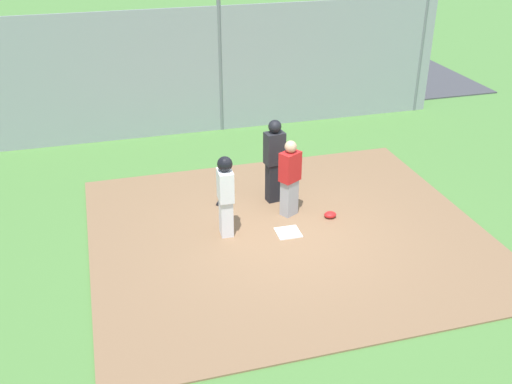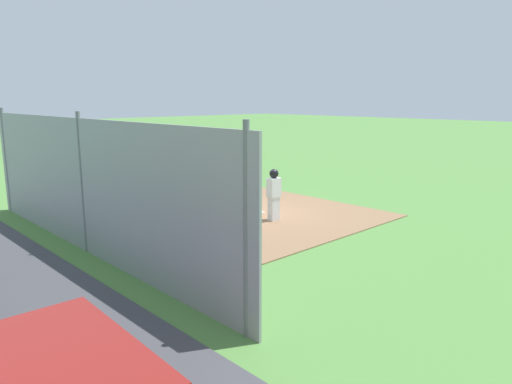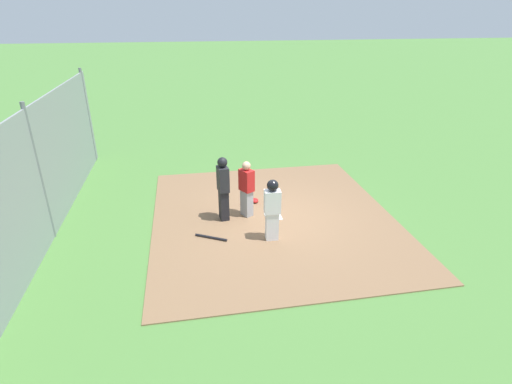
{
  "view_description": "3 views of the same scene",
  "coord_description": "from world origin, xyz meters",
  "px_view_note": "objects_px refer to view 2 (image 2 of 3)",
  "views": [
    {
      "loc": [
        3.13,
        8.94,
        5.77
      ],
      "look_at": [
        0.57,
        -0.18,
        0.88
      ],
      "focal_mm": 41.61,
      "sensor_mm": 36.0,
      "label": 1
    },
    {
      "loc": [
        10.69,
        -10.16,
        3.65
      ],
      "look_at": [
        0.52,
        -0.45,
        0.83
      ],
      "focal_mm": 33.05,
      "sensor_mm": 36.0,
      "label": 2
    },
    {
      "loc": [
        9.38,
        -2.16,
        5.13
      ],
      "look_at": [
        0.39,
        -0.55,
        0.99
      ],
      "focal_mm": 28.07,
      "sensor_mm": 36.0,
      "label": 3
    }
  ],
  "objects_px": {
    "catcher": "(234,190)",
    "home_plate": "(255,212)",
    "umpire": "(221,189)",
    "baseball_bat": "(231,226)",
    "catcher_mask": "(228,207)",
    "runner": "(274,192)"
  },
  "relations": [
    {
      "from": "umpire",
      "to": "home_plate",
      "type": "bearing_deg",
      "value": -13.39
    },
    {
      "from": "baseball_bat",
      "to": "umpire",
      "type": "bearing_deg",
      "value": -84.86
    },
    {
      "from": "catcher",
      "to": "catcher_mask",
      "type": "bearing_deg",
      "value": 34.46
    },
    {
      "from": "home_plate",
      "to": "catcher",
      "type": "distance_m",
      "value": 1.07
    },
    {
      "from": "home_plate",
      "to": "runner",
      "type": "height_order",
      "value": "runner"
    },
    {
      "from": "umpire",
      "to": "runner",
      "type": "height_order",
      "value": "umpire"
    },
    {
      "from": "runner",
      "to": "home_plate",
      "type": "bearing_deg",
      "value": -11.58
    },
    {
      "from": "umpire",
      "to": "runner",
      "type": "relative_size",
      "value": 1.12
    },
    {
      "from": "home_plate",
      "to": "baseball_bat",
      "type": "relative_size",
      "value": 0.52
    },
    {
      "from": "umpire",
      "to": "catcher_mask",
      "type": "xyz_separation_m",
      "value": [
        -0.85,
        0.99,
        -0.86
      ]
    },
    {
      "from": "home_plate",
      "to": "umpire",
      "type": "bearing_deg",
      "value": -95.42
    },
    {
      "from": "runner",
      "to": "baseball_bat",
      "type": "height_order",
      "value": "runner"
    },
    {
      "from": "catcher",
      "to": "baseball_bat",
      "type": "distance_m",
      "value": 1.7
    },
    {
      "from": "catcher",
      "to": "home_plate",
      "type": "bearing_deg",
      "value": -49.01
    },
    {
      "from": "home_plate",
      "to": "umpire",
      "type": "relative_size",
      "value": 0.25
    },
    {
      "from": "runner",
      "to": "baseball_bat",
      "type": "distance_m",
      "value": 1.71
    },
    {
      "from": "home_plate",
      "to": "catcher_mask",
      "type": "bearing_deg",
      "value": -161.1
    },
    {
      "from": "umpire",
      "to": "baseball_bat",
      "type": "height_order",
      "value": "umpire"
    },
    {
      "from": "catcher",
      "to": "catcher_mask",
      "type": "relative_size",
      "value": 6.46
    },
    {
      "from": "home_plate",
      "to": "catcher_mask",
      "type": "distance_m",
      "value": 1.03
    },
    {
      "from": "umpire",
      "to": "baseball_bat",
      "type": "xyz_separation_m",
      "value": [
        0.97,
        -0.43,
        -0.89
      ]
    },
    {
      "from": "umpire",
      "to": "baseball_bat",
      "type": "bearing_deg",
      "value": -121.98
    }
  ]
}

